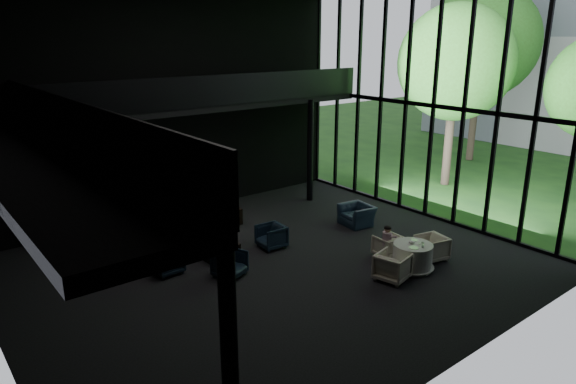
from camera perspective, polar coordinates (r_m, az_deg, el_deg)
floor at (r=14.92m, az=-1.59°, el=-8.12°), size 14.00×12.00×0.02m
wall_back at (r=18.81m, az=-12.88°, el=9.48°), size 14.00×0.04×8.00m
wall_front at (r=9.69m, az=20.04°, el=1.98°), size 14.00×0.04×8.00m
curtain_wall at (r=18.66m, az=15.87°, el=9.20°), size 0.20×12.00×8.00m
mezzanine_left at (r=11.27m, az=-27.00°, el=3.16°), size 2.00×12.00×0.25m
mezzanine_back at (r=18.39m, az=-8.66°, el=9.54°), size 12.00×2.00×0.25m
railing_left at (r=11.39m, az=-22.50°, el=6.94°), size 0.06×12.00×1.00m
railing_back at (r=17.47m, az=-7.07°, el=11.20°), size 12.00×0.06×1.00m
column_sw at (r=7.39m, az=-6.46°, el=-19.11°), size 0.24×0.24×4.00m
column_nw at (r=17.37m, az=-26.94°, el=0.67°), size 0.24×0.24×4.00m
column_ne at (r=20.11m, az=2.48°, el=4.57°), size 0.24×0.24×4.00m
tree_near at (r=23.01m, az=18.15°, el=13.48°), size 4.80×4.80×7.65m
tree_far at (r=28.27m, az=20.71°, el=15.29°), size 5.60×5.60×8.80m
console at (r=17.28m, az=-10.68°, el=-3.56°), size 2.18×0.50×0.69m
bronze_urn at (r=16.95m, az=-10.75°, el=-0.89°), size 0.65×0.65×1.21m
side_table_left at (r=16.77m, az=-15.67°, el=-4.76°), size 0.54×0.54×0.59m
table_lamp_left at (r=16.28m, az=-15.55°, el=-2.43°), size 0.41×0.41×0.69m
side_table_right at (r=18.03m, az=-6.17°, el=-2.69°), size 0.51×0.51×0.56m
table_lamp_right at (r=17.80m, az=-6.27°, el=-0.37°), size 0.40×0.40×0.67m
sofa at (r=16.11m, az=-10.57°, el=-4.87°), size 2.10×0.62×0.82m
lounge_armchair_west at (r=14.69m, az=-13.22°, el=-7.42°), size 0.70×0.74×0.74m
lounge_armchair_east at (r=15.95m, az=-1.88°, el=-4.79°), size 0.80×0.85×0.83m
lounge_armchair_south at (r=14.23m, az=-6.49°, el=-7.80°), size 0.97×0.95×0.79m
window_armchair at (r=17.95m, az=7.68°, el=-2.17°), size 0.84×1.18×0.96m
coffee_table at (r=15.50m, az=-7.78°, el=-6.39°), size 1.03×1.03×0.44m
dining_table at (r=14.98m, az=13.64°, el=-7.15°), size 1.24×1.24×0.75m
dining_chair_north at (r=15.65m, az=11.03°, el=-5.84°), size 0.70×0.66×0.68m
dining_chair_east at (r=15.69m, az=15.67°, el=-5.82°), size 0.91×0.95×0.83m
dining_chair_west at (r=14.18m, az=11.55°, el=-7.87°), size 1.01×1.05×0.91m
child at (r=15.27m, az=10.98°, el=-4.76°), size 0.28×0.28×0.61m
plate_a at (r=14.56m, az=13.83°, el=-6.04°), size 0.27×0.27×0.02m
plate_b at (r=15.09m, az=13.81°, el=-5.21°), size 0.22×0.22×0.01m
saucer at (r=14.88m, az=14.51°, el=-5.58°), size 0.18×0.18×0.01m
coffee_cup at (r=14.90m, az=14.74°, el=-5.43°), size 0.09×0.09×0.06m
cereal_bowl at (r=14.84m, az=13.58°, el=-5.43°), size 0.17×0.17×0.08m
cream_pot at (r=14.63m, az=14.75°, el=-5.87°), size 0.09×0.09×0.08m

